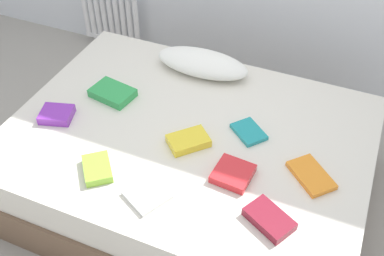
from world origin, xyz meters
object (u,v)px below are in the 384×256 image
(textbook_teal, at_px, (249,132))
(textbook_purple, at_px, (57,114))
(textbook_green, at_px, (113,93))
(textbook_maroon, at_px, (269,219))
(textbook_orange, at_px, (311,175))
(bed, at_px, (189,162))
(radiator, at_px, (110,16))
(textbook_white, at_px, (146,195))
(pillow, at_px, (202,63))
(textbook_yellow, at_px, (188,141))
(textbook_lime, at_px, (97,169))
(textbook_red, at_px, (233,174))

(textbook_teal, relative_size, textbook_purple, 1.06)
(textbook_purple, bearing_deg, textbook_teal, -0.31)
(textbook_green, bearing_deg, textbook_teal, 10.40)
(textbook_maroon, xyz_separation_m, textbook_orange, (0.12, 0.34, -0.01))
(bed, relative_size, radiator, 3.78)
(textbook_white, xyz_separation_m, textbook_maroon, (0.58, 0.08, 0.01))
(radiator, xyz_separation_m, textbook_teal, (1.54, -1.09, 0.19))
(textbook_purple, bearing_deg, pillow, 34.94)
(textbook_teal, bearing_deg, radiator, -175.47)
(radiator, xyz_separation_m, textbook_yellow, (1.26, -1.29, 0.20))
(bed, height_order, textbook_white, textbook_white)
(radiator, distance_m, pillow, 1.29)
(radiator, distance_m, textbook_green, 1.31)
(textbook_white, bearing_deg, textbook_orange, 58.69)
(radiator, relative_size, textbook_lime, 2.77)
(radiator, height_order, textbook_lime, radiator)
(textbook_green, height_order, textbook_yellow, textbook_green)
(pillow, relative_size, textbook_teal, 3.22)
(radiator, relative_size, textbook_purple, 3.02)
(textbook_lime, bearing_deg, bed, 107.14)
(radiator, xyz_separation_m, textbook_orange, (1.92, -1.27, 0.19))
(textbook_green, height_order, textbook_teal, textbook_green)
(pillow, height_order, textbook_teal, pillow)
(textbook_green, bearing_deg, textbook_lime, -57.08)
(textbook_green, distance_m, textbook_teal, 0.85)
(textbook_red, bearing_deg, textbook_teal, 98.34)
(textbook_orange, xyz_separation_m, textbook_purple, (-1.42, -0.12, 0.01))
(bed, height_order, textbook_orange, textbook_orange)
(textbook_white, height_order, textbook_orange, textbook_orange)
(textbook_green, distance_m, textbook_yellow, 0.61)
(textbook_green, xyz_separation_m, textbook_maroon, (1.11, -0.52, -0.00))
(textbook_red, height_order, textbook_teal, textbook_red)
(textbook_yellow, relative_size, textbook_orange, 0.88)
(radiator, relative_size, textbook_yellow, 2.52)
(textbook_green, bearing_deg, textbook_red, -10.36)
(textbook_teal, distance_m, textbook_maroon, 0.59)
(radiator, xyz_separation_m, textbook_purple, (0.50, -1.39, 0.20))
(bed, height_order, textbook_purple, textbook_purple)
(textbook_red, bearing_deg, radiator, 142.10)
(textbook_green, distance_m, textbook_purple, 0.35)
(textbook_yellow, xyz_separation_m, textbook_maroon, (0.53, -0.32, -0.00))
(textbook_white, distance_m, textbook_orange, 0.82)
(bed, bearing_deg, textbook_lime, -123.74)
(textbook_teal, height_order, textbook_maroon, textbook_maroon)
(radiator, bearing_deg, textbook_yellow, -45.60)
(textbook_green, xyz_separation_m, textbook_purple, (-0.19, -0.29, -0.00))
(textbook_white, distance_m, textbook_maroon, 0.58)
(textbook_lime, relative_size, textbook_green, 0.77)
(textbook_teal, relative_size, textbook_maroon, 0.85)
(textbook_maroon, height_order, textbook_orange, textbook_maroon)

